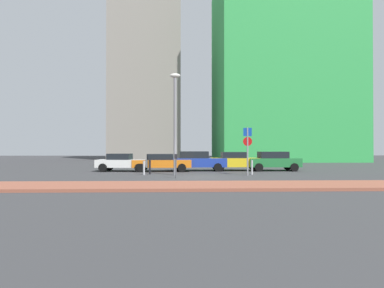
# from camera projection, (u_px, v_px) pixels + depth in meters

# --- Properties ---
(ground_plane) EXTENTS (120.00, 120.00, 0.00)m
(ground_plane) POSITION_uv_depth(u_px,v_px,m) (199.00, 177.00, 21.35)
(ground_plane) COLOR #38383A
(sidewalk_brick) EXTENTS (40.00, 3.39, 0.14)m
(sidewalk_brick) POSITION_uv_depth(u_px,v_px,m) (205.00, 186.00, 15.99)
(sidewalk_brick) COLOR #93513D
(sidewalk_brick) RESTS_ON ground
(parked_car_white) EXTENTS (4.15, 2.22, 1.38)m
(parked_car_white) POSITION_uv_depth(u_px,v_px,m) (123.00, 162.00, 26.84)
(parked_car_white) COLOR white
(parked_car_white) RESTS_ON ground
(parked_car_orange) EXTENTS (4.52, 2.02, 1.35)m
(parked_car_orange) POSITION_uv_depth(u_px,v_px,m) (162.00, 162.00, 26.80)
(parked_car_orange) COLOR orange
(parked_car_orange) RESTS_ON ground
(parked_car_blue) EXTENTS (4.51, 1.94, 1.55)m
(parked_car_blue) POSITION_uv_depth(u_px,v_px,m) (197.00, 161.00, 27.34)
(parked_car_blue) COLOR #1E389E
(parked_car_blue) RESTS_ON ground
(parked_car_yellow) EXTENTS (4.27, 2.08, 1.49)m
(parked_car_yellow) POSITION_uv_depth(u_px,v_px,m) (236.00, 161.00, 27.60)
(parked_car_yellow) COLOR gold
(parked_car_yellow) RESTS_ON ground
(parked_car_green) EXTENTS (4.06, 1.93, 1.53)m
(parked_car_green) POSITION_uv_depth(u_px,v_px,m) (273.00, 161.00, 27.42)
(parked_car_green) COLOR #237238
(parked_car_green) RESTS_ON ground
(parking_sign_post) EXTENTS (0.58, 0.20, 3.18)m
(parking_sign_post) POSITION_uv_depth(u_px,v_px,m) (248.00, 145.00, 22.88)
(parking_sign_post) COLOR gray
(parking_sign_post) RESTS_ON ground
(parking_meter) EXTENTS (0.18, 0.14, 1.45)m
(parking_meter) POSITION_uv_depth(u_px,v_px,m) (176.00, 163.00, 20.73)
(parking_meter) COLOR #4C4C51
(parking_meter) RESTS_ON ground
(street_lamp) EXTENTS (0.70, 0.36, 6.81)m
(street_lamp) POSITION_uv_depth(u_px,v_px,m) (175.00, 115.00, 22.99)
(street_lamp) COLOR gray
(street_lamp) RESTS_ON ground
(traffic_bollard_near) EXTENTS (0.13, 0.13, 0.99)m
(traffic_bollard_near) POSITION_uv_depth(u_px,v_px,m) (252.00, 167.00, 23.50)
(traffic_bollard_near) COLOR #B7B7BC
(traffic_bollard_near) RESTS_ON ground
(traffic_bollard_mid) EXTENTS (0.14, 0.14, 1.03)m
(traffic_bollard_mid) POSITION_uv_depth(u_px,v_px,m) (150.00, 167.00, 23.79)
(traffic_bollard_mid) COLOR black
(traffic_bollard_mid) RESTS_ON ground
(traffic_bollard_far) EXTENTS (0.14, 0.14, 0.93)m
(traffic_bollard_far) POSITION_uv_depth(u_px,v_px,m) (144.00, 168.00, 23.41)
(traffic_bollard_far) COLOR #B7B7BC
(traffic_bollard_far) RESTS_ON ground
(building_colorful_midrise) EXTENTS (18.41, 16.58, 26.66)m
(building_colorful_midrise) POSITION_uv_depth(u_px,v_px,m) (280.00, 69.00, 50.41)
(building_colorful_midrise) COLOR green
(building_colorful_midrise) RESTS_ON ground
(building_under_construction) EXTENTS (10.67, 10.11, 25.51)m
(building_under_construction) POSITION_uv_depth(u_px,v_px,m) (147.00, 79.00, 54.54)
(building_under_construction) COLOR gray
(building_under_construction) RESTS_ON ground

